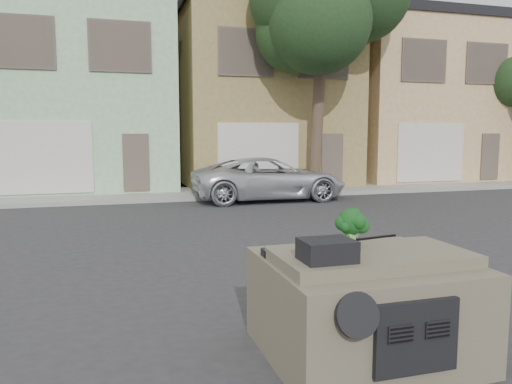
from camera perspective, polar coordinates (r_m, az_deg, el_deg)
name	(u,v)px	position (r m, az deg, el deg)	size (l,w,h in m)	color
ground_plane	(272,275)	(8.18, 1.81, -9.46)	(120.00, 120.00, 0.00)	#303033
sidewalk	(181,194)	(18.25, -8.61, -0.23)	(40.00, 3.00, 0.15)	gray
townhouse_mint	(80,96)	(22.02, -19.48, 10.30)	(7.20, 8.20, 7.55)	#9FCEA0
townhouse_tan	(255,99)	(22.93, -0.09, 10.53)	(7.20, 8.20, 7.55)	olive
townhouse_beige	(400,102)	(26.06, 16.18, 9.82)	(7.20, 8.20, 7.55)	tan
silver_pickup	(269,200)	(17.03, 1.50, -0.91)	(2.40, 5.21, 1.45)	silver
tree_near	(318,79)	(18.90, 7.04, 12.72)	(4.40, 4.00, 8.50)	#1E371A
car_dashboard	(363,301)	(5.38, 12.16, -12.13)	(2.00, 1.80, 1.12)	#635C48
instrument_hump	(327,250)	(4.64, 8.12, -6.61)	(0.48, 0.38, 0.20)	black
wiper_arm	(371,238)	(5.68, 12.96, -5.15)	(0.70, 0.03, 0.02)	black
broccoli	(351,227)	(5.24, 10.80, -3.95)	(0.33, 0.33, 0.41)	#0F3812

